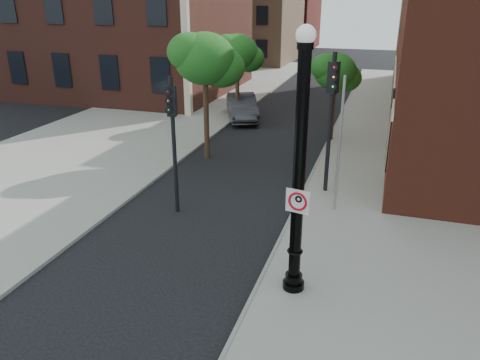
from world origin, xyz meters
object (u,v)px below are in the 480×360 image
(no_parking_sign, at_px, (298,201))
(traffic_signal_right, at_px, (332,101))
(lamppost, at_px, (298,183))
(parked_car, at_px, (242,107))
(traffic_signal_left, at_px, (173,124))

(no_parking_sign, xyz_separation_m, traffic_signal_right, (-0.15, 6.89, 0.94))
(lamppost, xyz_separation_m, traffic_signal_right, (-0.12, 6.73, 0.54))
(lamppost, xyz_separation_m, no_parking_sign, (0.03, -0.17, -0.40))
(no_parking_sign, relative_size, parked_car, 0.13)
(lamppost, relative_size, traffic_signal_right, 1.24)
(parked_car, distance_m, traffic_signal_left, 13.51)
(lamppost, distance_m, traffic_signal_right, 6.75)
(lamppost, height_order, no_parking_sign, lamppost)
(traffic_signal_left, bearing_deg, no_parking_sign, -49.86)
(no_parking_sign, height_order, traffic_signal_left, traffic_signal_left)
(lamppost, distance_m, no_parking_sign, 0.44)
(lamppost, distance_m, traffic_signal_left, 6.03)
(no_parking_sign, bearing_deg, traffic_signal_left, 153.96)
(no_parking_sign, height_order, parked_car, no_parking_sign)
(no_parking_sign, xyz_separation_m, parked_car, (-6.65, 16.86, -1.89))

